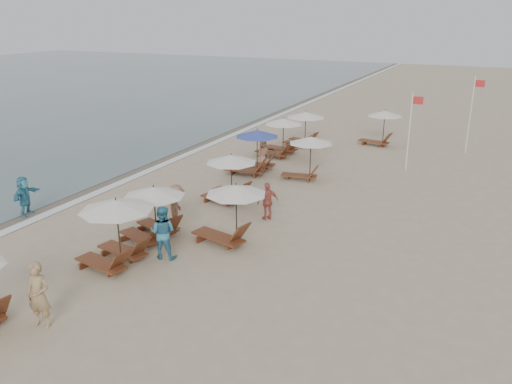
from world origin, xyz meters
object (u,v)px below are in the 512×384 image
at_px(lounger_station_5, 279,138).
at_px(lounger_station_4, 252,153).
at_px(waterline_walker, 25,196).
at_px(inland_station_1, 307,152).
at_px(beachgoer_mid_b, 177,208).
at_px(lounger_station_2, 151,211).
at_px(inland_station_0, 227,210).
at_px(beachgoer_near, 39,295).
at_px(beachgoer_far_b, 263,153).
at_px(lounger_station_1, 113,231).
at_px(lounger_station_3, 228,176).
at_px(flag_pole_near, 410,127).
at_px(lounger_station_6, 303,127).
at_px(beachgoer_mid_a, 163,232).
at_px(beachgoer_far_a, 268,201).
at_px(inland_station_2, 380,124).

bearing_deg(lounger_station_5, lounger_station_4, -88.14).
bearing_deg(waterline_walker, inland_station_1, -53.24).
relative_size(lounger_station_5, beachgoer_mid_b, 1.47).
height_order(lounger_station_2, inland_station_0, inland_station_0).
distance_m(inland_station_0, beachgoer_near, 7.19).
relative_size(lounger_station_2, beachgoer_far_b, 1.73).
distance_m(inland_station_0, beachgoer_far_b, 10.26).
distance_m(lounger_station_1, lounger_station_3, 7.23).
height_order(beachgoer_mid_b, flag_pole_near, flag_pole_near).
bearing_deg(lounger_station_6, lounger_station_3, -86.70).
relative_size(lounger_station_6, beachgoer_mid_a, 1.36).
xyz_separation_m(beachgoer_far_b, flag_pole_near, (7.32, 2.78, 1.58)).
height_order(inland_station_1, flag_pole_near, flag_pole_near).
relative_size(inland_station_1, waterline_walker, 1.54).
height_order(beachgoer_far_b, waterline_walker, waterline_walker).
bearing_deg(waterline_walker, beachgoer_mid_b, -88.88).
distance_m(lounger_station_2, lounger_station_3, 4.97).
height_order(lounger_station_3, lounger_station_6, lounger_station_6).
bearing_deg(flag_pole_near, inland_station_1, -136.98).
height_order(lounger_station_5, beachgoer_near, lounger_station_5).
height_order(lounger_station_4, waterline_walker, lounger_station_4).
bearing_deg(lounger_station_5, beachgoer_far_a, -69.28).
bearing_deg(inland_station_2, lounger_station_6, -153.41).
relative_size(lounger_station_5, beachgoer_mid_a, 1.43).
bearing_deg(beachgoer_far_b, beachgoer_far_a, -135.65).
xyz_separation_m(lounger_station_3, beachgoer_far_a, (2.57, -1.33, -0.38)).
height_order(lounger_station_1, beachgoer_mid_b, lounger_station_1).
height_order(lounger_station_5, waterline_walker, lounger_station_5).
bearing_deg(lounger_station_6, waterline_walker, -110.63).
xyz_separation_m(lounger_station_5, beachgoer_far_a, (3.61, -9.54, -0.26)).
height_order(lounger_station_3, inland_station_2, inland_station_2).
xyz_separation_m(lounger_station_2, inland_station_0, (2.77, 0.89, 0.21)).
bearing_deg(lounger_station_2, beachgoer_mid_a, -40.30).
bearing_deg(waterline_walker, beachgoer_far_a, -78.08).
height_order(inland_station_1, inland_station_2, same).
bearing_deg(lounger_station_3, beachgoer_near, -88.71).
relative_size(beachgoer_far_b, waterline_walker, 0.89).
relative_size(inland_station_2, beachgoer_far_a, 1.70).
bearing_deg(lounger_station_6, inland_station_1, -67.77).
height_order(lounger_station_2, inland_station_1, inland_station_1).
distance_m(inland_station_0, beachgoer_mid_b, 2.40).
relative_size(lounger_station_4, beachgoer_far_a, 1.75).
height_order(lounger_station_5, beachgoer_far_a, lounger_station_5).
distance_m(lounger_station_3, inland_station_1, 4.93).
xyz_separation_m(inland_station_2, beachgoer_far_a, (-1.21, -14.65, -0.59)).
distance_m(lounger_station_3, lounger_station_6, 11.13).
relative_size(lounger_station_2, beachgoer_mid_a, 1.36).
bearing_deg(inland_station_2, lounger_station_5, -133.35).
height_order(lounger_station_1, inland_station_0, lounger_station_1).
relative_size(beachgoer_mid_a, beachgoer_mid_b, 1.03).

